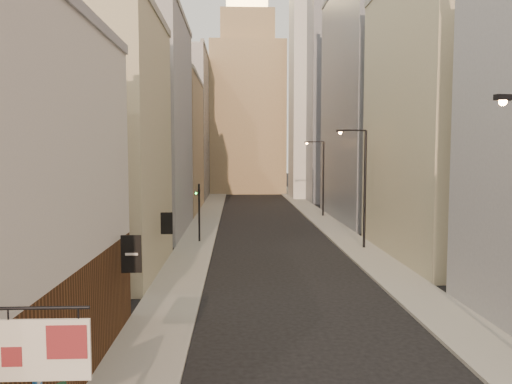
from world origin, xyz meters
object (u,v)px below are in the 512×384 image
white_tower (315,86)px  streetlamp_mid (362,181)px  streetlamp_far (321,174)px  traffic_light_left (199,200)px  clock_tower (247,101)px

white_tower → streetlamp_mid: (-3.34, -45.14, -13.25)m
streetlamp_far → traffic_light_left: bearing=-122.8°
streetlamp_mid → traffic_light_left: bearing=158.8°
clock_tower → white_tower: clock_tower is taller
traffic_light_left → streetlamp_mid: bearing=147.0°
streetlamp_far → traffic_light_left: size_ratio=1.79×
white_tower → traffic_light_left: (-16.28, -41.81, -15.00)m
streetlamp_mid → traffic_light_left: 13.48m
streetlamp_mid → white_tower: bearing=79.0°
white_tower → streetlamp_far: 28.68m
clock_tower → streetlamp_far: 41.82m
clock_tower → traffic_light_left: bearing=-95.4°
streetlamp_mid → streetlamp_far: streetlamp_mid is taller
white_tower → streetlamp_mid: size_ratio=4.42×
clock_tower → streetlamp_mid: clock_tower is taller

